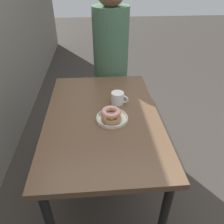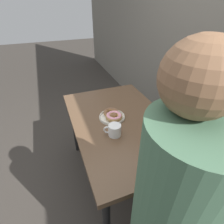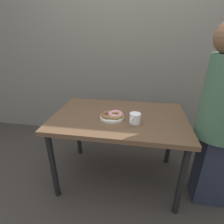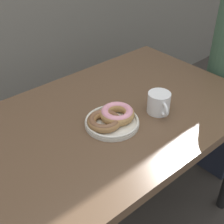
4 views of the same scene
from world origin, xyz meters
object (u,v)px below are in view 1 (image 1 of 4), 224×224
Objects in this scene: donut_plate at (111,116)px; coffee_mug at (118,98)px; dining_table at (103,124)px; person_figure at (111,60)px.

donut_plate is 0.21m from coffee_mug.
donut_plate is (-0.05, -0.06, 0.10)m from dining_table.
dining_table is 0.13m from donut_plate.
dining_table is 5.68× the size of donut_plate.
person_figure is at bearing -4.04° from donut_plate.
coffee_mug is at bearing -17.53° from donut_plate.
person_figure is (0.66, 0.00, 0.04)m from coffee_mug.
person_figure is (0.80, -0.12, 0.16)m from dining_table.
coffee_mug is at bearing -179.80° from person_figure.
donut_plate is at bearing -134.08° from dining_table.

